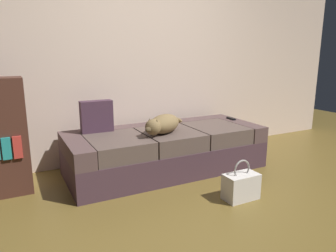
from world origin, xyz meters
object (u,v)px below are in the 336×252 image
Objects in this scene: couch at (166,150)px; tv_remote at (231,118)px; throw_pillow at (97,116)px; dog_tan at (163,124)px; handbag at (241,186)px.

tv_remote is (1.00, 0.11, 0.25)m from couch.
throw_pillow is at bearing 160.63° from couch.
dog_tan reaches higher than tv_remote.
handbag is (0.27, -0.98, -0.11)m from couch.
dog_tan reaches higher than couch.
couch reaches higher than handbag.
throw_pillow is at bearing 146.07° from dog_tan.
dog_tan is 1.02m from handbag.
throw_pillow reaches higher than handbag.
tv_remote is 0.44× the size of throw_pillow.
tv_remote reaches higher than handbag.
tv_remote is 1.72m from throw_pillow.
throw_pillow is (-0.59, 0.40, 0.07)m from dog_tan.
tv_remote is at bearing 56.27° from handbag.
handbag is at bearing -51.37° from throw_pillow.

